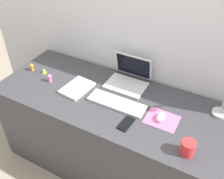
{
  "coord_description": "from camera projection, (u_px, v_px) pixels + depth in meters",
  "views": [
    {
      "loc": [
        0.68,
        -1.22,
        1.93
      ],
      "look_at": [
        0.01,
        0.0,
        0.83
      ],
      "focal_mm": 41.19,
      "sensor_mm": 36.0,
      "label": 1
    }
  ],
  "objects": [
    {
      "name": "back_wall",
      "position": [
        133.0,
        62.0,
        2.04
      ],
      "size": [
        2.92,
        0.05,
        1.68
      ],
      "primitive_type": "cube",
      "color": "silver",
      "rests_on": "ground_plane"
    },
    {
      "name": "cell_phone",
      "position": [
        126.0,
        124.0,
        1.64
      ],
      "size": [
        0.08,
        0.13,
        0.01
      ],
      "primitive_type": "cube",
      "rotation": [
        0.0,
        0.0,
        -0.09
      ],
      "color": "black",
      "rests_on": "desk"
    },
    {
      "name": "toy_figurine_lime",
      "position": [
        44.0,
        71.0,
        2.08
      ],
      "size": [
        0.04,
        0.04,
        0.04
      ],
      "primitive_type": "cone",
      "color": "#8CDB33",
      "rests_on": "desk"
    },
    {
      "name": "keyboard",
      "position": [
        117.0,
        103.0,
        1.78
      ],
      "size": [
        0.41,
        0.13,
        0.02
      ],
      "primitive_type": "cube",
      "color": "silver",
      "rests_on": "desk"
    },
    {
      "name": "notebook_pad",
      "position": [
        77.0,
        88.0,
        1.92
      ],
      "size": [
        0.19,
        0.26,
        0.02
      ],
      "primitive_type": "cube",
      "rotation": [
        0.0,
        0.0,
        -0.1
      ],
      "color": "silver",
      "rests_on": "desk"
    },
    {
      "name": "toy_figurine_pink",
      "position": [
        50.0,
        78.0,
        1.98
      ],
      "size": [
        0.04,
        0.04,
        0.06
      ],
      "color": "pink",
      "rests_on": "desk"
    },
    {
      "name": "desk",
      "position": [
        111.0,
        134.0,
        2.06
      ],
      "size": [
        1.72,
        0.68,
        0.74
      ],
      "primitive_type": "cube",
      "color": "#38383D",
      "rests_on": "ground_plane"
    },
    {
      "name": "mouse",
      "position": [
        161.0,
        117.0,
        1.66
      ],
      "size": [
        0.06,
        0.1,
        0.03
      ],
      "primitive_type": "ellipsoid",
      "color": "silver",
      "rests_on": "mousepad"
    },
    {
      "name": "coffee_mug",
      "position": [
        188.0,
        148.0,
        1.43
      ],
      "size": [
        0.08,
        0.08,
        0.09
      ],
      "primitive_type": "cylinder",
      "color": "red",
      "rests_on": "desk"
    },
    {
      "name": "mousepad",
      "position": [
        162.0,
        120.0,
        1.67
      ],
      "size": [
        0.21,
        0.17,
        0.0
      ],
      "primitive_type": "cube",
      "color": "pink",
      "rests_on": "desk"
    },
    {
      "name": "ground_plane",
      "position": [
        111.0,
        162.0,
        2.29
      ],
      "size": [
        6.0,
        6.0,
        0.0
      ],
      "primitive_type": "plane",
      "color": "gray"
    },
    {
      "name": "laptop",
      "position": [
        129.0,
        77.0,
        1.96
      ],
      "size": [
        0.3,
        0.26,
        0.21
      ],
      "color": "silver",
      "rests_on": "desk"
    },
    {
      "name": "toy_figurine_orange",
      "position": [
        32.0,
        67.0,
        2.1
      ],
      "size": [
        0.03,
        0.03,
        0.06
      ],
      "color": "orange",
      "rests_on": "desk"
    }
  ]
}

